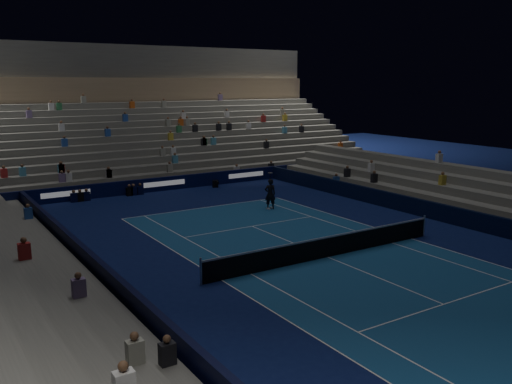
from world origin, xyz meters
name	(u,v)px	position (x,y,z in m)	size (l,w,h in m)	color
ground	(327,257)	(0.00, 0.00, 0.00)	(90.00, 90.00, 0.00)	#0C1649
court_surface	(327,257)	(0.00, 0.00, 0.01)	(10.97, 23.77, 0.01)	navy
sponsor_barrier_far	(164,184)	(0.00, 18.50, 0.50)	(44.00, 0.25, 1.00)	#080D33
sponsor_barrier_east	(465,218)	(9.70, 0.00, 0.50)	(0.25, 37.00, 1.00)	black
sponsor_barrier_west	(118,290)	(-9.70, 0.00, 0.50)	(0.25, 37.00, 1.00)	black
grandstand_main	(119,134)	(0.00, 27.90, 3.38)	(44.00, 15.20, 11.20)	slate
grandstand_east	(504,203)	(13.17, 0.00, 0.92)	(5.00, 37.00, 2.50)	slate
grandstand_west	(13,299)	(-13.17, 0.00, 0.92)	(5.00, 37.00, 2.50)	#61615D
tennis_net	(328,246)	(0.00, 0.00, 0.50)	(12.90, 0.10, 1.10)	#B2B2B7
tennis_player	(270,194)	(3.19, 9.34, 0.96)	(0.70, 0.46, 1.92)	black
broadcast_camera	(215,184)	(3.79, 17.59, 0.28)	(0.54, 0.90, 0.53)	black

